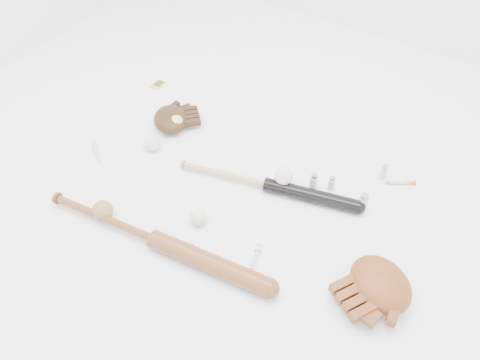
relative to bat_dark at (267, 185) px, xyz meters
The scene contains 20 objects.
bat_dark is the anchor object (origin of this frame).
bat_wood 0.51m from the bat_dark, 115.15° to the right, with size 0.99×0.07×0.07m, color brown, non-canonical shape.
glove_dark 0.59m from the bat_dark, 169.54° to the left, with size 0.23×0.23×0.08m, color #321E0D, non-canonical shape.
glove_tan 0.60m from the bat_dark, 19.70° to the right, with size 0.28×0.28×0.10m, color brown, non-canonical shape.
trading_card 0.89m from the bat_dark, 158.99° to the left, with size 0.06×0.08×0.00m, color gold.
pedestal 0.07m from the bat_dark, 35.20° to the left, with size 0.08×0.08×0.04m, color white.
baseball_on_pedestal 0.08m from the bat_dark, 35.20° to the left, with size 0.08×0.08×0.08m, color silver.
baseball_left 0.56m from the bat_dark, behind, with size 0.07×0.07×0.07m, color silver.
baseball_upper 0.55m from the bat_dark, 169.88° to the left, with size 0.08×0.08×0.08m, color silver.
baseball_mid 0.32m from the bat_dark, 115.94° to the right, with size 0.07×0.07×0.07m, color silver.
baseball_aged 0.67m from the bat_dark, 135.52° to the right, with size 0.08×0.08×0.08m, color olive.
syringe_0 0.78m from the bat_dark, 163.47° to the right, with size 0.17×0.03×0.02m, color #ADBCC6, non-canonical shape.
syringe_1 0.43m from the bat_dark, 97.84° to the right, with size 0.16×0.03×0.02m, color #ADBCC6, non-canonical shape.
syringe_2 0.08m from the bat_dark, 62.37° to the left, with size 0.14×0.02×0.02m, color #ADBCC6, non-canonical shape.
syringe_3 0.35m from the bat_dark, 67.01° to the right, with size 0.15×0.03×0.02m, color #ADBCC6, non-canonical shape.
syringe_4 0.56m from the bat_dark, 34.97° to the left, with size 0.17×0.03×0.02m, color #ADBCC6, non-canonical shape.
vial_0 0.27m from the bat_dark, 32.56° to the left, with size 0.03×0.03×0.07m, color #B3BEC5.
vial_1 0.50m from the bat_dark, 39.58° to the left, with size 0.03×0.03×0.07m, color #B3BEC5.
vial_2 0.19m from the bat_dark, 33.61° to the left, with size 0.03×0.03×0.08m, color #B3BEC5.
vial_3 0.39m from the bat_dark, 16.57° to the left, with size 0.04×0.04×0.09m, color #B3BEC5.
Camera 1 is at (0.71, -1.01, 1.49)m, focal length 35.00 mm.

